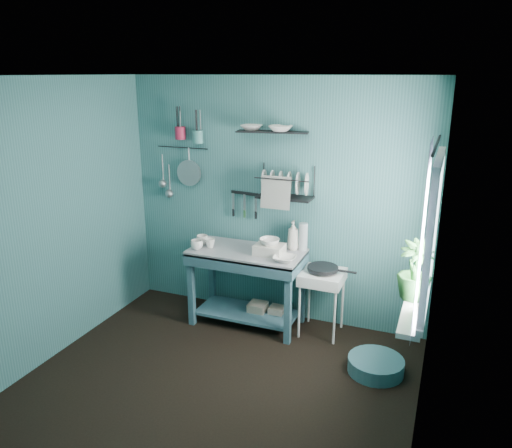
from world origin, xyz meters
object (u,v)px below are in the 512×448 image
at_px(hotplate_stand, 321,302).
at_px(floor_basin, 376,365).
at_px(work_counter, 247,287).
at_px(frying_pan, 323,268).
at_px(soap_bottle, 293,235).
at_px(mug_left, 197,245).
at_px(storage_tin_large, 258,313).
at_px(storage_tin_small, 277,316).
at_px(mug_right, 202,240).
at_px(potted_plant, 415,270).
at_px(utensil_cup_teal, 198,137).
at_px(utensil_cup_magenta, 180,133).
at_px(dish_rack, 285,182).
at_px(water_bottle, 303,237).
at_px(colander, 189,173).
at_px(wash_tub, 269,249).
at_px(mug_mid, 210,243).

height_order(hotplate_stand, floor_basin, hotplate_stand).
relative_size(work_counter, frying_pan, 3.80).
bearing_deg(soap_bottle, mug_left, -158.20).
height_order(storage_tin_large, storage_tin_small, storage_tin_large).
xyz_separation_m(mug_right, potted_plant, (2.15, -0.58, 0.21)).
bearing_deg(hotplate_stand, utensil_cup_teal, 174.91).
relative_size(mug_right, utensil_cup_teal, 0.95).
xyz_separation_m(hotplate_stand, utensil_cup_magenta, (-1.62, 0.16, 1.58)).
height_order(mug_left, soap_bottle, soap_bottle).
bearing_deg(dish_rack, water_bottle, 10.20).
bearing_deg(dish_rack, colander, -178.30).
distance_m(wash_tub, utensil_cup_magenta, 1.55).
relative_size(mug_right, dish_rack, 0.22).
height_order(mug_right, soap_bottle, soap_bottle).
height_order(utensil_cup_teal, storage_tin_small, utensil_cup_teal).
bearing_deg(work_counter, colander, 170.01).
relative_size(soap_bottle, utensil_cup_magenta, 2.30).
height_order(hotplate_stand, potted_plant, potted_plant).
bearing_deg(dish_rack, work_counter, -141.88).
distance_m(frying_pan, storage_tin_small, 0.76).
distance_m(mug_left, mug_mid, 0.14).
bearing_deg(work_counter, mug_mid, -161.13).
bearing_deg(mug_right, storage_tin_large, 4.76).
bearing_deg(mug_left, storage_tin_small, 17.10).
height_order(soap_bottle, storage_tin_small, soap_bottle).
bearing_deg(frying_pan, storage_tin_small, -178.66).
height_order(work_counter, mug_mid, mug_mid).
bearing_deg(storage_tin_small, utensil_cup_magenta, 171.39).
xyz_separation_m(storage_tin_large, floor_basin, (1.30, -0.46, -0.04)).
height_order(dish_rack, storage_tin_small, dish_rack).
xyz_separation_m(mug_left, floor_basin, (1.88, -0.25, -0.79)).
height_order(wash_tub, storage_tin_small, wash_tub).
height_order(hotplate_stand, colander, colander).
bearing_deg(potted_plant, mug_left, 168.80).
distance_m(soap_bottle, floor_basin, 1.46).
bearing_deg(soap_bottle, work_counter, -154.54).
bearing_deg(storage_tin_large, floor_basin, -19.73).
height_order(water_bottle, potted_plant, potted_plant).
distance_m(soap_bottle, dish_rack, 0.54).
height_order(mug_left, mug_right, same).
bearing_deg(potted_plant, water_bottle, 144.64).
bearing_deg(floor_basin, hotplate_stand, 141.30).
xyz_separation_m(hotplate_stand, potted_plant, (0.88, -0.67, 0.73)).
bearing_deg(utensil_cup_magenta, mug_mid, -33.51).
xyz_separation_m(mug_mid, colander, (-0.41, 0.35, 0.63)).
bearing_deg(storage_tin_small, work_counter, -165.07).
xyz_separation_m(water_bottle, dish_rack, (-0.20, -0.01, 0.54)).
bearing_deg(utensil_cup_teal, potted_plant, -19.99).
distance_m(mug_mid, mug_right, 0.13).
height_order(hotplate_stand, utensil_cup_magenta, utensil_cup_magenta).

